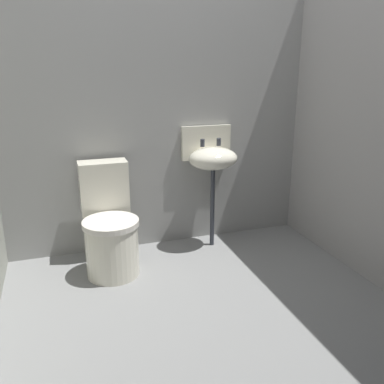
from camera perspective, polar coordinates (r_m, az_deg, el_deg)
ground_plane at (r=2.72m, az=1.91°, el=-16.75°), size 2.87×2.61×0.08m
wall_back at (r=3.38m, az=-4.75°, el=10.21°), size 2.87×0.10×2.13m
wall_right at (r=3.06m, az=24.91°, el=7.87°), size 0.10×2.41×2.13m
toilet_near_wall at (r=3.10m, az=-11.27°, el=-4.98°), size 0.40×0.59×0.78m
sink at (r=3.35m, az=2.75°, el=4.79°), size 0.42×0.35×0.99m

